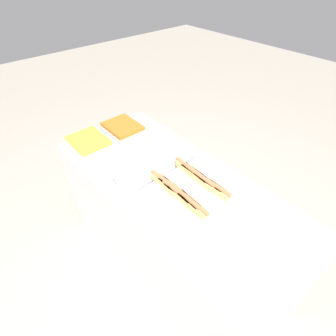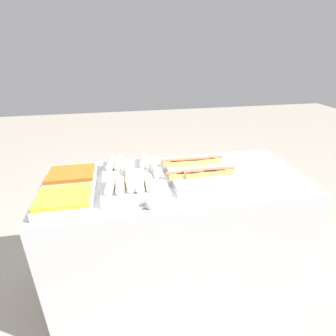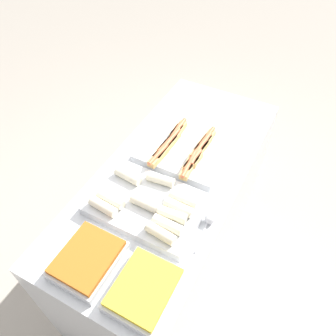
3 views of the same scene
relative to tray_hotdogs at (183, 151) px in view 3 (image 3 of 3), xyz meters
The scene contains 7 objects.
ground_plane 0.98m from the tray_hotdogs, behind, with size 12.00×12.00×0.00m, color #ADA393.
counter 0.52m from the tray_hotdogs, behind, with size 1.67×0.73×0.93m.
tray_hotdogs is the anchor object (origin of this frame).
tray_wraps 0.41m from the tray_hotdogs, behind, with size 0.37×0.54×0.10m.
tray_side_front 0.80m from the tray_hotdogs, 165.23° to the right, with size 0.29×0.24×0.07m.
tray_side_back 0.78m from the tray_hotdogs, behind, with size 0.29×0.24×0.07m.
serving_spoon_near 0.46m from the tray_hotdogs, 138.90° to the right, with size 0.21×0.05×0.05m.
Camera 3 is at (-1.07, -0.53, 2.26)m, focal length 35.00 mm.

